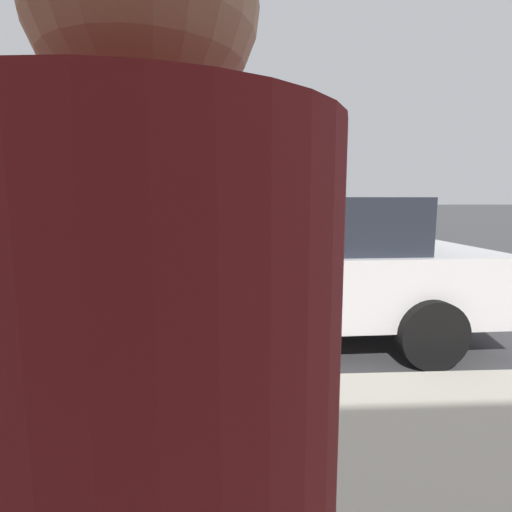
{
  "coord_description": "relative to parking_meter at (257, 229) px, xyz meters",
  "views": [
    {
      "loc": [
        -5.17,
        0.08,
        1.53
      ],
      "look_at": [
        -1.97,
        -0.1,
        1.08
      ],
      "focal_mm": 28.0,
      "sensor_mm": 36.0,
      "label": 1
    }
  ],
  "objects": [
    {
      "name": "ground_plane",
      "position": [
        2.56,
        0.07,
        -1.34
      ],
      "size": [
        220.0,
        220.0,
        0.0
      ],
      "primitive_type": "plane",
      "color": "#424244"
    },
    {
      "name": "parking_meter",
      "position": [
        0.0,
        0.0,
        0.0
      ],
      "size": [
        0.21,
        0.19,
        1.55
      ],
      "color": "black",
      "rests_on": "sidewalk"
    },
    {
      "name": "car_white",
      "position": [
        1.7,
        -0.11,
        -0.52
      ],
      "size": [
        2.26,
        5.02,
        1.55
      ],
      "rotation": [
        0.0,
        0.0,
        0.03
      ],
      "color": "silver",
      "rests_on": "ground_plane"
    }
  ]
}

